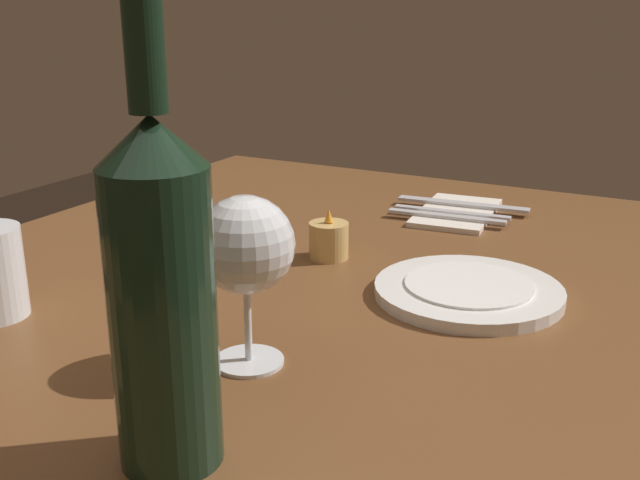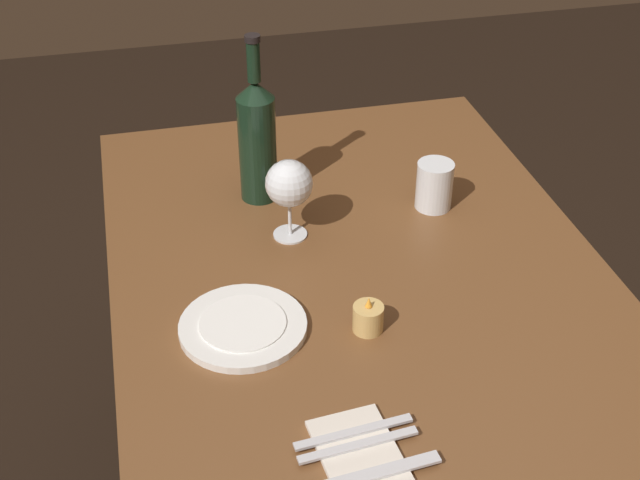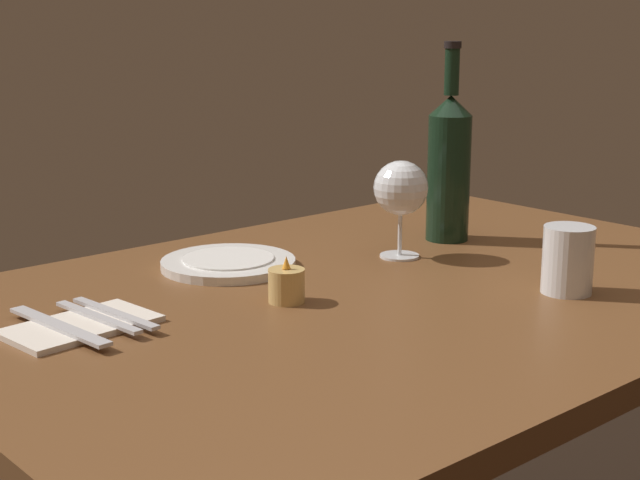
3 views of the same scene
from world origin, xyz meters
TOP-DOWN VIEW (x-y plane):
  - dining_table at (0.00, 0.00)m, footprint 1.30×0.90m
  - wine_glass_left at (-0.15, -0.10)m, footprint 0.09×0.09m
  - wine_bottle at (-0.30, -0.13)m, footprint 0.08×0.08m
  - water_tumbler at (-0.18, 0.20)m, footprint 0.07×0.07m
  - votive_candle at (0.15, -0.03)m, footprint 0.05×0.05m
  - dinner_plate at (0.11, -0.24)m, footprint 0.22×0.22m
  - folded_napkin at (0.43, -0.12)m, footprint 0.20×0.13m
  - fork_inner at (0.40, -0.12)m, footprint 0.03×0.18m
  - fork_outer at (0.38, -0.12)m, footprint 0.03×0.18m
  - table_knife at (0.46, -0.12)m, footprint 0.04×0.21m

SIDE VIEW (x-z plane):
  - dining_table at x=0.00m, z-range 0.28..1.02m
  - folded_napkin at x=0.43m, z-range 0.74..0.75m
  - dinner_plate at x=0.11m, z-range 0.74..0.76m
  - fork_inner at x=0.40m, z-range 0.75..0.75m
  - fork_outer at x=0.38m, z-range 0.75..0.75m
  - table_knife at x=0.46m, z-range 0.75..0.75m
  - votive_candle at x=0.15m, z-range 0.73..0.80m
  - water_tumbler at x=-0.18m, z-range 0.73..0.83m
  - wine_glass_left at x=-0.15m, z-range 0.77..0.94m
  - wine_bottle at x=-0.30m, z-range 0.70..1.05m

